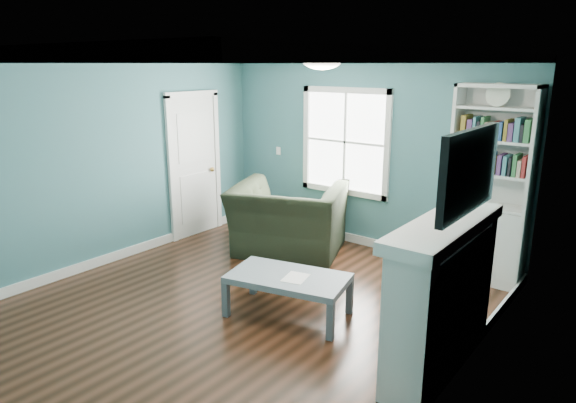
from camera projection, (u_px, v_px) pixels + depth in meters
The scene contains 13 objects.
floor at pixel (243, 306), 5.49m from camera, with size 5.00×5.00×0.00m, color black.
room_walls at pixel (239, 161), 5.07m from camera, with size 5.00×5.00×5.00m.
trim at pixel (240, 195), 5.16m from camera, with size 4.50×5.00×2.60m.
window at pixel (345, 142), 7.18m from camera, with size 1.40×0.06×1.50m.
bookshelf at pixel (488, 205), 5.96m from camera, with size 0.90×0.35×2.31m.
fireplace at pixel (443, 298), 4.25m from camera, with size 0.44×1.58×1.30m.
tv at pixel (470, 171), 3.89m from camera, with size 0.06×1.10×0.65m, color black.
door at pixel (195, 164), 7.59m from camera, with size 0.12×0.98×2.17m.
ceiling_fixture at pixel (322, 59), 4.37m from camera, with size 0.38×0.38×0.15m.
light_switch at pixel (278, 151), 7.96m from camera, with size 0.08×0.01×0.12m, color white.
recliner at pixel (288, 208), 6.91m from camera, with size 1.44×0.94×1.26m, color black.
coffee_table at pixel (288, 280), 5.22m from camera, with size 1.32×0.91×0.44m.
paper_sheet at pixel (296, 278), 5.14m from camera, with size 0.22×0.28×0.00m, color white.
Camera 1 is at (3.44, -3.66, 2.52)m, focal length 32.00 mm.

